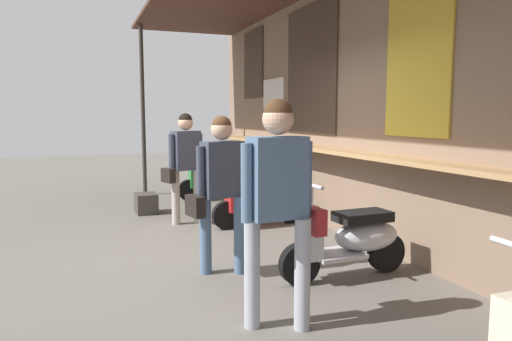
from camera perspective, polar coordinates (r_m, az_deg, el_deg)
name	(u,v)px	position (r m, az deg, el deg)	size (l,w,h in m)	color
ground_plane	(214,255)	(5.47, -5.16, -10.24)	(29.94, 29.94, 0.00)	#605B54
market_stall_facade	(357,87)	(6.02, 12.25, 9.93)	(10.69, 2.42, 3.49)	#7F6651
scooter_green	(219,179)	(8.95, -4.56, -1.03)	(0.46, 1.40, 0.97)	#237533
scooter_red	(264,199)	(6.77, 1.00, -3.51)	(0.46, 1.40, 0.97)	red
scooter_silver	(352,238)	(4.75, 11.62, -8.11)	(0.46, 1.40, 0.97)	#B2B5BA
shopper_with_handbag	(279,190)	(3.42, 2.86, -2.43)	(0.33, 0.67, 1.71)	#999EA8
shopper_browsing	(185,158)	(6.90, -8.63, 1.57)	(0.42, 0.64, 1.62)	#ADA393
shopper_passing	(221,180)	(4.65, -4.32, -1.16)	(0.36, 0.64, 1.59)	slate
merchandise_crate	(146,203)	(7.88, -13.24, -3.92)	(0.41, 0.33, 0.32)	#3D3833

